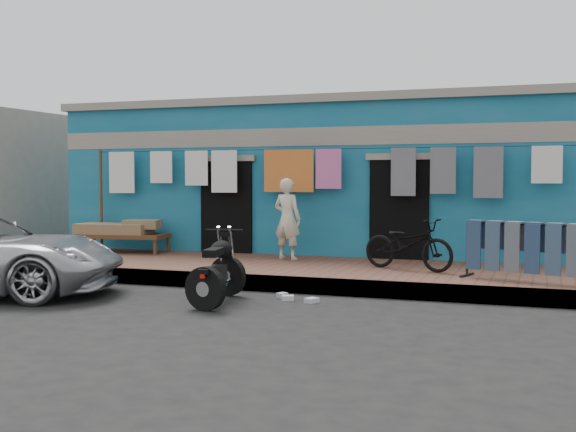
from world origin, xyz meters
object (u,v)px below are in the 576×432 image
Objects in this scene: seated_person at (287,219)px; motorcycle at (217,267)px; charpoy at (124,237)px; bicycle at (408,238)px; jeans_rack at (524,251)px.

seated_person is 0.92× the size of motorcycle.
seated_person is at bearing -1.52° from charpoy.
bicycle is 1.97m from jeans_rack.
motorcycle is at bearing 158.98° from bicycle.
seated_person is 0.94× the size of bicycle.
bicycle is at bearing 38.45° from motorcycle.
jeans_rack reaches higher than charpoy.
charpoy is at bearing 101.26° from bicycle.
seated_person is at bearing 91.42° from bicycle.
seated_person reaches higher than bicycle.
motorcycle is at bearing 105.74° from seated_person.
motorcycle is at bearing -155.38° from jeans_rack.
charpoy is at bearing 168.29° from jeans_rack.
jeans_rack is (4.05, 1.85, 0.19)m from motorcycle.
seated_person is 0.79× the size of jeans_rack.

